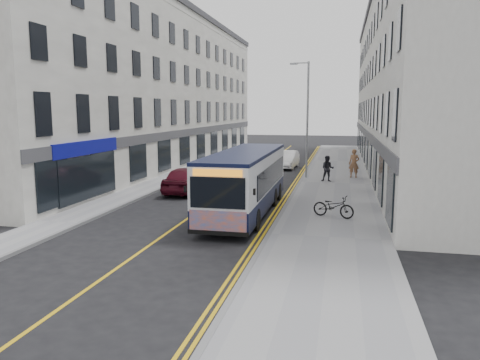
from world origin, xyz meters
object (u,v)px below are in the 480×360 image
at_px(city_bus, 246,180).
at_px(car_white, 287,160).
at_px(bicycle, 334,206).
at_px(streetlamp, 306,116).
at_px(pedestrian_near, 354,163).
at_px(car_maroon, 186,179).
at_px(pedestrian_far, 328,169).

height_order(city_bus, car_white, city_bus).
height_order(city_bus, bicycle, city_bus).
relative_size(streetlamp, city_bus, 0.80).
bearing_deg(city_bus, car_white, 90.36).
bearing_deg(pedestrian_near, city_bus, -102.67).
bearing_deg(car_maroon, bicycle, 147.89).
distance_m(streetlamp, pedestrian_near, 4.69).
xyz_separation_m(car_white, car_maroon, (-4.38, -12.69, 0.07)).
bearing_deg(streetlamp, car_white, 108.41).
bearing_deg(car_maroon, pedestrian_near, -143.25).
distance_m(city_bus, car_white, 17.43).
height_order(bicycle, car_white, car_white).
xyz_separation_m(city_bus, car_maroon, (-4.49, 4.71, -0.81)).
distance_m(car_white, car_maroon, 13.43).
distance_m(pedestrian_far, car_white, 8.19).
bearing_deg(bicycle, pedestrian_near, 13.86).
bearing_deg(bicycle, car_maroon, 77.92).
distance_m(streetlamp, pedestrian_far, 4.04).
relative_size(city_bus, bicycle, 5.42).
height_order(pedestrian_near, car_maroon, pedestrian_near).
height_order(pedestrian_far, car_maroon, pedestrian_far).
xyz_separation_m(bicycle, car_maroon, (-8.51, 5.13, 0.17)).
bearing_deg(car_white, city_bus, -86.95).
height_order(bicycle, pedestrian_far, pedestrian_far).
height_order(streetlamp, car_white, streetlamp).
height_order(car_white, car_maroon, car_maroon).
distance_m(city_bus, bicycle, 4.15).
xyz_separation_m(streetlamp, car_white, (-1.96, 5.90, -3.67)).
bearing_deg(bicycle, pedestrian_far, 22.21).
bearing_deg(bicycle, city_bus, 103.04).
bearing_deg(streetlamp, city_bus, -99.15).
relative_size(pedestrian_near, car_maroon, 0.43).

